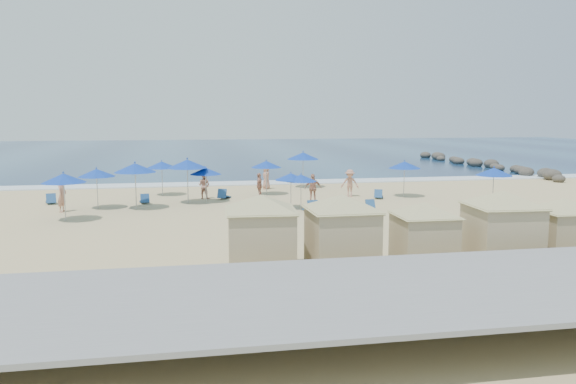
% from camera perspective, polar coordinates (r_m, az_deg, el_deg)
% --- Properties ---
extents(ground, '(160.00, 160.00, 0.00)m').
position_cam_1_polar(ground, '(28.33, 1.09, -2.82)').
color(ground, '#CBB580').
rests_on(ground, ground).
extents(ocean, '(160.00, 80.00, 0.06)m').
position_cam_1_polar(ocean, '(82.63, -6.61, 4.13)').
color(ocean, '#0E2750').
rests_on(ocean, ground).
extents(surf_line, '(160.00, 2.50, 0.08)m').
position_cam_1_polar(surf_line, '(43.45, -3.02, 0.93)').
color(surf_line, white).
rests_on(surf_line, ground).
extents(seawall, '(160.00, 6.10, 1.22)m').
position_cam_1_polar(seawall, '(15.56, 11.26, -9.42)').
color(seawall, gray).
rests_on(seawall, ground).
extents(rock_jetty, '(2.56, 26.66, 0.96)m').
position_cam_1_polar(rock_jetty, '(60.20, 19.03, 2.73)').
color(rock_jetty, '#322D29').
rests_on(rock_jetty, ground).
extents(trash_bin, '(0.96, 0.96, 0.85)m').
position_cam_1_polar(trash_bin, '(26.59, 6.75, -2.65)').
color(trash_bin, black).
rests_on(trash_bin, ground).
extents(cabana_0, '(4.65, 4.65, 2.93)m').
position_cam_1_polar(cabana_0, '(18.46, -2.76, -3.28)').
color(cabana_0, tan).
rests_on(cabana_0, ground).
extents(cabana_1, '(4.62, 4.62, 2.90)m').
position_cam_1_polar(cabana_1, '(18.80, 5.50, -3.16)').
color(cabana_1, tan).
rests_on(cabana_1, ground).
extents(cabana_2, '(4.05, 4.05, 2.54)m').
position_cam_1_polar(cabana_2, '(19.68, 13.66, -3.45)').
color(cabana_2, tan).
rests_on(cabana_2, ground).
extents(cabana_3, '(4.66, 4.66, 2.93)m').
position_cam_1_polar(cabana_3, '(20.74, 20.95, -2.56)').
color(cabana_3, tan).
rests_on(cabana_3, ground).
extents(cabana_4, '(4.05, 4.05, 2.54)m').
position_cam_1_polar(cabana_4, '(22.32, 26.20, -2.73)').
color(cabana_4, tan).
rests_on(cabana_4, ground).
extents(umbrella_0, '(2.06, 2.06, 2.35)m').
position_cam_1_polar(umbrella_0, '(33.14, -18.88, 1.86)').
color(umbrella_0, '#A5A8AD').
rests_on(umbrella_0, ground).
extents(umbrella_1, '(2.18, 2.18, 2.48)m').
position_cam_1_polar(umbrella_1, '(29.81, -21.85, 1.31)').
color(umbrella_1, '#A5A8AD').
rests_on(umbrella_1, ground).
extents(umbrella_2, '(2.04, 2.04, 2.33)m').
position_cam_1_polar(umbrella_2, '(37.57, -12.71, 2.71)').
color(umbrella_2, '#A5A8AD').
rests_on(umbrella_2, ground).
extents(umbrella_3, '(2.35, 2.35, 2.68)m').
position_cam_1_polar(umbrella_3, '(32.40, -15.28, 2.39)').
color(umbrella_3, '#A5A8AD').
rests_on(umbrella_3, ground).
extents(umbrella_4, '(1.92, 1.92, 2.19)m').
position_cam_1_polar(umbrella_4, '(34.11, -8.37, 2.12)').
color(umbrella_4, '#A5A8AD').
rests_on(umbrella_4, ground).
extents(umbrella_5, '(2.40, 2.40, 2.73)m').
position_cam_1_polar(umbrella_5, '(33.84, -10.20, 2.83)').
color(umbrella_5, '#A5A8AD').
rests_on(umbrella_5, ground).
extents(umbrella_6, '(1.84, 1.84, 2.10)m').
position_cam_1_polar(umbrella_6, '(31.39, 0.30, 1.57)').
color(umbrella_6, '#A5A8AD').
rests_on(umbrella_6, ground).
extents(umbrella_7, '(2.05, 2.05, 2.33)m').
position_cam_1_polar(umbrella_7, '(37.08, -2.22, 2.84)').
color(umbrella_7, '#A5A8AD').
rests_on(umbrella_7, ground).
extents(umbrella_8, '(1.79, 1.79, 2.04)m').
position_cam_1_polar(umbrella_8, '(31.22, 1.33, 1.44)').
color(umbrella_8, '#A5A8AD').
rests_on(umbrella_8, ground).
extents(umbrella_9, '(2.34, 2.34, 2.66)m').
position_cam_1_polar(umbrella_9, '(40.72, 1.54, 3.69)').
color(umbrella_9, '#A5A8AD').
rests_on(umbrella_9, ground).
extents(umbrella_10, '(2.10, 2.10, 2.38)m').
position_cam_1_polar(umbrella_10, '(36.78, 11.75, 2.71)').
color(umbrella_10, '#A5A8AD').
rests_on(umbrella_10, ground).
extents(umbrella_11, '(2.08, 2.08, 2.37)m').
position_cam_1_polar(umbrella_11, '(33.87, 20.19, 1.95)').
color(umbrella_11, '#A5A8AD').
rests_on(umbrella_11, ground).
extents(beach_chair_0, '(0.85, 1.32, 0.67)m').
position_cam_1_polar(beach_chair_0, '(36.13, -22.94, -0.76)').
color(beach_chair_0, '#244E86').
rests_on(beach_chair_0, ground).
extents(beach_chair_1, '(0.68, 1.21, 0.63)m').
position_cam_1_polar(beach_chair_1, '(34.52, -14.37, -0.79)').
color(beach_chair_1, '#244E86').
rests_on(beach_chair_1, ground).
extents(beach_chair_2, '(0.97, 1.37, 0.69)m').
position_cam_1_polar(beach_chair_2, '(35.45, -6.56, -0.34)').
color(beach_chair_2, '#244E86').
rests_on(beach_chair_2, ground).
extents(beach_chair_3, '(0.66, 1.34, 0.72)m').
position_cam_1_polar(beach_chair_3, '(30.42, 2.37, -1.62)').
color(beach_chair_3, '#244E86').
rests_on(beach_chair_3, ground).
extents(beach_chair_4, '(0.55, 1.18, 0.65)m').
position_cam_1_polar(beach_chair_4, '(31.47, 8.16, -1.42)').
color(beach_chair_4, '#244E86').
rests_on(beach_chair_4, ground).
extents(beach_chair_5, '(0.90, 1.24, 0.62)m').
position_cam_1_polar(beach_chair_5, '(35.93, 9.18, -0.32)').
color(beach_chair_5, '#244E86').
rests_on(beach_chair_5, ground).
extents(beachgoer_0, '(0.57, 0.74, 1.83)m').
position_cam_1_polar(beachgoer_0, '(32.84, -21.98, -0.31)').
color(beachgoer_0, tan).
rests_on(beachgoer_0, ground).
extents(beachgoer_1, '(1.00, 0.93, 1.64)m').
position_cam_1_polar(beachgoer_1, '(35.78, -8.52, 0.64)').
color(beachgoer_1, tan).
rests_on(beachgoer_1, ground).
extents(beachgoer_2, '(1.04, 0.50, 1.73)m').
position_cam_1_polar(beachgoer_2, '(33.85, 2.56, 0.39)').
color(beachgoer_2, tan).
rests_on(beachgoer_2, ground).
extents(beachgoer_3, '(1.29, 1.00, 1.76)m').
position_cam_1_polar(beachgoer_3, '(36.43, 6.30, 0.90)').
color(beachgoer_3, tan).
rests_on(beachgoer_3, ground).
extents(beachgoer_4, '(0.73, 0.94, 1.71)m').
position_cam_1_polar(beachgoer_4, '(40.06, -2.23, 1.53)').
color(beachgoer_4, tan).
rests_on(beachgoer_4, ground).
extents(beachgoer_5, '(0.72, 1.02, 1.60)m').
position_cam_1_polar(beachgoer_5, '(35.65, -2.94, 0.66)').
color(beachgoer_5, tan).
rests_on(beachgoer_5, ground).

